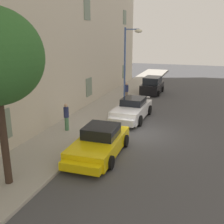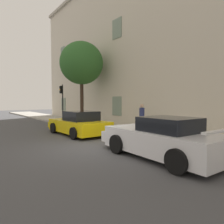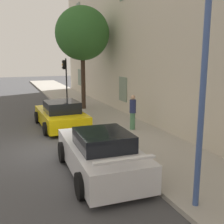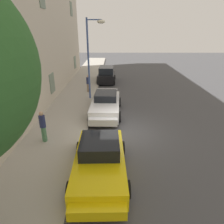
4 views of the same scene
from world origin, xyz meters
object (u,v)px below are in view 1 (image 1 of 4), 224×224
(sportscar_red_lead, at_px, (98,144))
(pedestrian_strolling, at_px, (66,116))
(pedestrian_admiring, at_px, (127,91))
(sportscar_yellow_flank, at_px, (131,110))
(hatchback_parked, at_px, (152,86))
(street_lamp, at_px, (130,53))

(sportscar_red_lead, bearing_deg, pedestrian_strolling, 51.56)
(sportscar_red_lead, relative_size, pedestrian_admiring, 3.02)
(sportscar_yellow_flank, xyz_separation_m, hatchback_parked, (8.98, 0.21, 0.13))
(sportscar_red_lead, distance_m, sportscar_yellow_flank, 6.25)
(pedestrian_strolling, bearing_deg, pedestrian_admiring, -8.41)
(sportscar_yellow_flank, bearing_deg, street_lamp, 18.33)
(sportscar_red_lead, relative_size, street_lamp, 0.76)
(pedestrian_admiring, bearing_deg, pedestrian_strolling, 171.59)
(sportscar_yellow_flank, bearing_deg, sportscar_red_lead, 179.84)
(sportscar_yellow_flank, height_order, street_lamp, street_lamp)
(sportscar_red_lead, distance_m, pedestrian_strolling, 3.90)
(hatchback_parked, relative_size, pedestrian_strolling, 2.21)
(hatchback_parked, bearing_deg, sportscar_red_lead, -179.28)
(street_lamp, xyz_separation_m, pedestrian_admiring, (1.87, 0.75, -3.42))
(hatchback_parked, height_order, pedestrian_strolling, pedestrian_strolling)
(sportscar_red_lead, bearing_deg, hatchback_parked, 0.72)
(sportscar_red_lead, xyz_separation_m, hatchback_parked, (15.23, 0.19, 0.17))
(street_lamp, xyz_separation_m, pedestrian_strolling, (-6.89, 2.04, -3.35))
(pedestrian_admiring, bearing_deg, hatchback_parked, -20.89)
(sportscar_yellow_flank, xyz_separation_m, street_lamp, (3.05, 1.01, 3.72))
(sportscar_yellow_flank, distance_m, hatchback_parked, 8.99)
(sportscar_red_lead, height_order, pedestrian_strolling, pedestrian_strolling)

